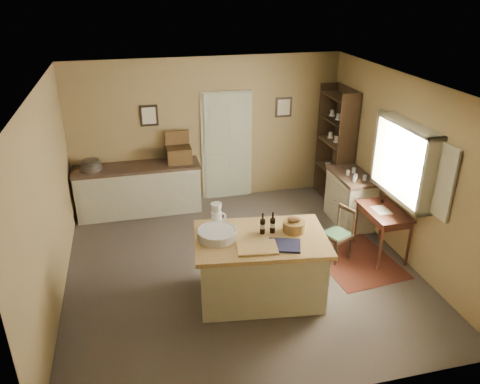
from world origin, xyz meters
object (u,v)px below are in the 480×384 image
(sideboard, at_px, (139,187))
(shelving_unit, at_px, (338,146))
(right_cabinet, at_px, (350,198))
(work_island, at_px, (259,265))
(desk_chair, at_px, (337,235))
(writing_desk, at_px, (383,216))

(sideboard, xyz_separation_m, shelving_unit, (3.70, -0.29, 0.60))
(sideboard, height_order, right_cabinet, sideboard)
(work_island, distance_m, desk_chair, 1.53)
(work_island, xyz_separation_m, shelving_unit, (2.26, 2.64, 0.59))
(work_island, xyz_separation_m, writing_desk, (2.11, 0.57, 0.19))
(desk_chair, bearing_deg, writing_desk, -25.79)
(desk_chair, bearing_deg, right_cabinet, 33.78)
(right_cabinet, bearing_deg, work_island, -141.78)
(writing_desk, distance_m, right_cabinet, 1.11)
(work_island, bearing_deg, sideboard, 123.73)
(writing_desk, bearing_deg, shelving_unit, 85.68)
(desk_chair, relative_size, shelving_unit, 0.37)
(desk_chair, bearing_deg, work_island, -177.71)
(work_island, xyz_separation_m, right_cabinet, (2.11, 1.66, -0.02))
(writing_desk, relative_size, right_cabinet, 0.88)
(writing_desk, xyz_separation_m, desk_chair, (-0.71, 0.05, -0.27))
(work_island, bearing_deg, desk_chair, 31.72)
(sideboard, relative_size, shelving_unit, 1.03)
(work_island, relative_size, desk_chair, 2.29)
(sideboard, distance_m, right_cabinet, 3.76)
(desk_chair, distance_m, right_cabinet, 1.26)
(work_island, height_order, writing_desk, work_island)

